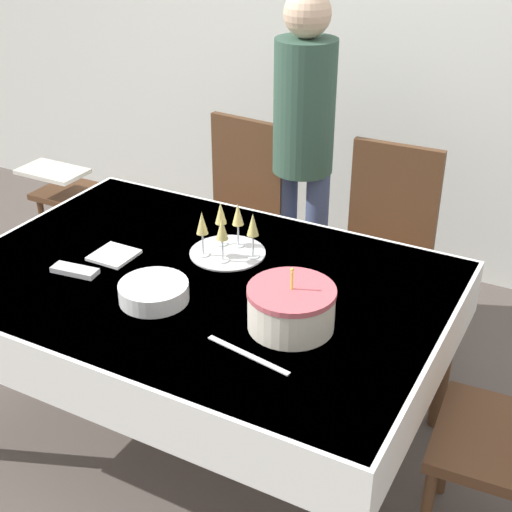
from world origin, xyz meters
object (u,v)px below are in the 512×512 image
(champagne_tray, at_px, (227,233))
(birthday_cake, at_px, (291,308))
(dining_chair_far_left, at_px, (235,212))
(dining_chair_far_right, at_px, (383,246))
(high_chair, at_px, (69,206))
(plate_stack_main, at_px, (154,292))
(person_standing, at_px, (303,133))

(champagne_tray, bearing_deg, birthday_cake, -37.71)
(dining_chair_far_left, xyz_separation_m, champagne_tray, (0.37, -0.71, 0.29))
(dining_chair_far_right, height_order, birthday_cake, dining_chair_far_right)
(dining_chair_far_left, height_order, birthday_cake, dining_chair_far_left)
(high_chair, bearing_deg, champagne_tray, -21.17)
(champagne_tray, distance_m, plate_stack_main, 0.40)
(birthday_cake, height_order, person_standing, person_standing)
(birthday_cake, xyz_separation_m, champagne_tray, (-0.42, 0.32, 0.01))
(dining_chair_far_left, bearing_deg, person_standing, 25.03)
(dining_chair_far_left, distance_m, person_standing, 0.51)
(dining_chair_far_right, height_order, high_chair, dining_chair_far_right)
(champagne_tray, xyz_separation_m, plate_stack_main, (-0.05, -0.40, -0.05))
(birthday_cake, height_order, high_chair, birthday_cake)
(person_standing, xyz_separation_m, high_chair, (-1.14, -0.37, -0.46))
(champagne_tray, xyz_separation_m, person_standing, (-0.08, 0.84, 0.12))
(dining_chair_far_right, relative_size, birthday_cake, 3.52)
(dining_chair_far_right, xyz_separation_m, birthday_cake, (0.04, -1.03, 0.27))
(dining_chair_far_left, xyz_separation_m, birthday_cake, (0.79, -1.03, 0.27))
(dining_chair_far_left, xyz_separation_m, high_chair, (-0.85, -0.23, -0.06))
(champagne_tray, distance_m, person_standing, 0.86)
(champagne_tray, distance_m, high_chair, 1.36)
(champagne_tray, bearing_deg, person_standing, 95.73)
(plate_stack_main, distance_m, person_standing, 1.25)
(dining_chair_far_right, relative_size, champagne_tray, 3.43)
(dining_chair_far_left, relative_size, champagne_tray, 3.43)
(dining_chair_far_left, relative_size, birthday_cake, 3.52)
(high_chair, bearing_deg, dining_chair_far_right, 8.25)
(birthday_cake, relative_size, person_standing, 0.18)
(dining_chair_far_left, bearing_deg, birthday_cake, -52.49)
(person_standing, bearing_deg, birthday_cake, -66.69)
(birthday_cake, relative_size, high_chair, 0.39)
(person_standing, relative_size, high_chair, 2.22)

